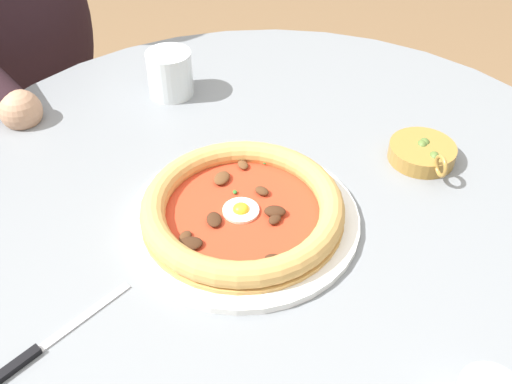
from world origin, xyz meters
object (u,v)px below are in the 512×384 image
Objects in this scene: dining_table at (273,265)px; steak_knife at (26,358)px; diner_person at (29,117)px; cafe_chair_diner at (0,100)px; pizza_on_plate at (243,211)px; olive_pan at (423,153)px; water_glass at (170,76)px.

steak_knife reaches higher than dining_table.
cafe_chair_diner is (-0.09, -0.10, -0.02)m from diner_person.
olive_pan is (-0.14, 0.27, -0.01)m from pizza_on_plate.
steak_knife is (0.55, -0.08, -0.03)m from water_glass.
steak_knife is (0.22, -0.23, -0.02)m from pizza_on_plate.
dining_table is 13.47× the size of water_glass.
diner_person reaches higher than pizza_on_plate.
water_glass is 0.49m from diner_person.
cafe_chair_diner is (-0.31, -0.48, -0.25)m from water_glass.
olive_pan is (-0.37, 0.49, 0.01)m from steak_knife.
water_glass is 0.07× the size of diner_person.
pizza_on_plate is (0.05, -0.04, 0.16)m from dining_table.
pizza_on_plate is at bearing -41.87° from dining_table.
dining_table is at bearing 48.92° from diner_person.
pizza_on_plate is 2.53× the size of olive_pan.
diner_person is (-0.76, -0.29, -0.20)m from steak_knife.
pizza_on_plate is at bearing 23.41° from water_glass.
pizza_on_plate is 0.32m from steak_knife.
pizza_on_plate is 0.78m from diner_person.
water_glass is at bearing 60.59° from diner_person.
cafe_chair_diner is at bearing -131.90° from diner_person.
dining_table is 0.75m from diner_person.
dining_table is at bearing 33.64° from water_glass.
diner_person is at bearing -158.98° from steak_knife.
diner_person is (-0.49, -0.56, -0.06)m from dining_table.
water_glass reaches higher than dining_table.
water_glass is 0.55m from steak_knife.
olive_pan is (0.18, 0.41, -0.02)m from water_glass.
olive_pan is 0.15× the size of cafe_chair_diner.
olive_pan is 1.04m from cafe_chair_diner.
dining_table is at bearing 135.30° from steak_knife.
steak_knife is at bearing 21.02° from diner_person.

